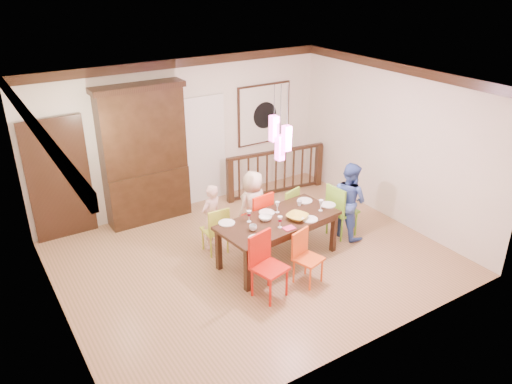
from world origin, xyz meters
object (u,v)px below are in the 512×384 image
chair_end_right (343,206)px  person_far_left (212,217)px  china_hutch (144,155)px  person_far_mid (253,206)px  dining_table (278,224)px  person_end_right (349,200)px  chair_far_left (215,226)px  balustrade (276,171)px

chair_end_right → person_far_left: bearing=64.5°
china_hutch → person_far_mid: china_hutch is taller
china_hutch → dining_table: bearing=-64.0°
dining_table → person_far_left: person_far_left is taller
person_end_right → person_far_left: bearing=61.4°
chair_far_left → balustrade: balustrade is taller
china_hutch → person_far_mid: bearing=-53.4°
person_far_left → person_far_mid: (0.77, -0.09, 0.05)m
chair_far_left → person_far_mid: size_ratio=0.67×
person_far_mid → balustrade: bearing=-146.3°
balustrade → person_far_left: bearing=-142.5°
person_far_left → person_far_mid: person_far_mid is taller
balustrade → person_far_left: person_far_left is taller
china_hutch → balustrade: bearing=-7.4°
dining_table → balustrade: balustrade is taller
person_far_left → person_end_right: bearing=139.4°
person_end_right → person_far_mid: bearing=54.5°
china_hutch → person_far_mid: 2.23m
chair_end_right → person_end_right: (0.07, -0.07, 0.13)m
person_far_mid → person_end_right: (1.47, -0.81, 0.06)m
chair_end_right → china_hutch: size_ratio=0.38×
dining_table → chair_far_left: (-0.75, 0.78, -0.18)m
china_hutch → balustrade: size_ratio=1.16×
chair_far_left → chair_end_right: 2.29m
person_far_mid → chair_far_left: bearing=-7.3°
china_hutch → person_far_mid: (1.27, -1.71, -0.66)m
person_far_mid → person_end_right: 1.68m
dining_table → chair_end_right: bearing=-3.0°
chair_end_right → person_far_left: size_ratio=0.84×
dining_table → chair_far_left: bearing=127.6°
balustrade → chair_end_right: bearing=-83.1°
china_hutch → balustrade: china_hutch is taller
chair_far_left → chair_end_right: chair_end_right is taller
balustrade → person_far_mid: person_far_mid is taller
balustrade → person_far_left: 2.53m
balustrade → person_far_mid: size_ratio=1.75×
chair_end_right → person_far_left: person_far_left is taller
chair_far_left → person_far_mid: 0.80m
dining_table → person_far_left: 1.17m
person_far_mid → china_hutch: bearing=-63.7°
chair_far_left → balustrade: size_ratio=0.38×
balustrade → person_end_right: person_end_right is taller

